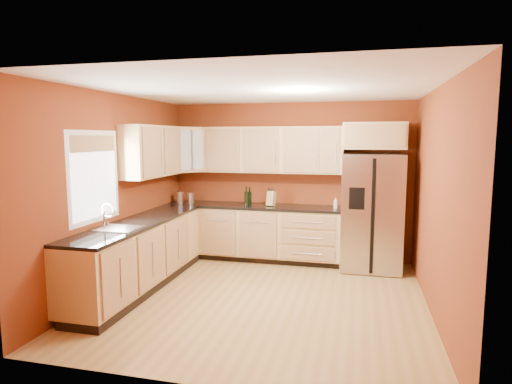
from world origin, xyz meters
TOP-DOWN VIEW (x-y plane):
  - floor at (0.00, 0.00)m, footprint 4.00×4.00m
  - ceiling at (0.00, 0.00)m, footprint 4.00×4.00m
  - wall_back at (0.00, 2.00)m, footprint 4.00×0.04m
  - wall_front at (0.00, -2.00)m, footprint 4.00×0.04m
  - wall_left at (-2.00, 0.00)m, footprint 0.04×4.00m
  - wall_right at (2.00, 0.00)m, footprint 0.04×4.00m
  - base_cabinets_back at (-0.55, 1.70)m, footprint 2.90×0.60m
  - base_cabinets_left at (-1.70, 0.00)m, footprint 0.60×2.80m
  - countertop_back at (-0.55, 1.69)m, footprint 2.90×0.62m
  - countertop_left at (-1.69, 0.00)m, footprint 0.62×2.80m
  - upper_cabinets_back at (-0.25, 1.83)m, footprint 2.30×0.33m
  - upper_cabinets_left at (-1.83, 0.72)m, footprint 0.33×1.35m
  - corner_upper_cabinet at (-1.67, 1.67)m, footprint 0.67×0.67m
  - over_fridge_cabinet at (1.35, 1.70)m, footprint 0.92×0.60m
  - refrigerator at (1.35, 1.62)m, footprint 0.90×0.75m
  - window at (-1.98, -0.50)m, footprint 0.03×0.90m
  - sink_faucet at (-1.69, -0.50)m, footprint 0.50×0.42m
  - canister_left at (-1.80, 1.62)m, footprint 0.12×0.12m
  - canister_right at (-1.61, 1.64)m, footprint 0.14×0.14m
  - wine_bottle_a at (-0.64, 1.64)m, footprint 0.08×0.08m
  - wine_bottle_b at (-0.60, 1.71)m, footprint 0.07×0.07m
  - knife_block at (-0.24, 1.69)m, footprint 0.14×0.14m
  - soap_dispenser at (0.80, 1.67)m, footprint 0.07×0.07m

SIDE VIEW (x-z plane):
  - floor at x=0.00m, z-range 0.00..0.00m
  - base_cabinets_back at x=-0.55m, z-range 0.00..0.88m
  - base_cabinets_left at x=-1.70m, z-range 0.00..0.88m
  - refrigerator at x=1.35m, z-range 0.00..1.78m
  - countertop_back at x=-0.55m, z-range 0.88..0.92m
  - countertop_left at x=-1.69m, z-range 0.88..0.92m
  - soap_dispenser at x=0.80m, z-range 0.92..1.09m
  - canister_right at x=-1.61m, z-range 0.92..1.10m
  - canister_left at x=-1.80m, z-range 0.92..1.12m
  - knife_block at x=-0.24m, z-range 0.92..1.16m
  - wine_bottle_b at x=-0.60m, z-range 0.92..1.21m
  - sink_faucet at x=-1.69m, z-range 0.92..1.22m
  - wine_bottle_a at x=-0.64m, z-range 0.92..1.23m
  - wall_back at x=0.00m, z-range 0.00..2.60m
  - wall_front at x=0.00m, z-range 0.00..2.60m
  - wall_left at x=-2.00m, z-range 0.00..2.60m
  - wall_right at x=2.00m, z-range 0.00..2.60m
  - window at x=-1.98m, z-range 1.05..2.05m
  - upper_cabinets_back at x=-0.25m, z-range 1.45..2.20m
  - upper_cabinets_left at x=-1.83m, z-range 1.45..2.20m
  - corner_upper_cabinet at x=-1.67m, z-range 1.45..2.20m
  - over_fridge_cabinet at x=1.35m, z-range 1.85..2.25m
  - ceiling at x=0.00m, z-range 2.60..2.60m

